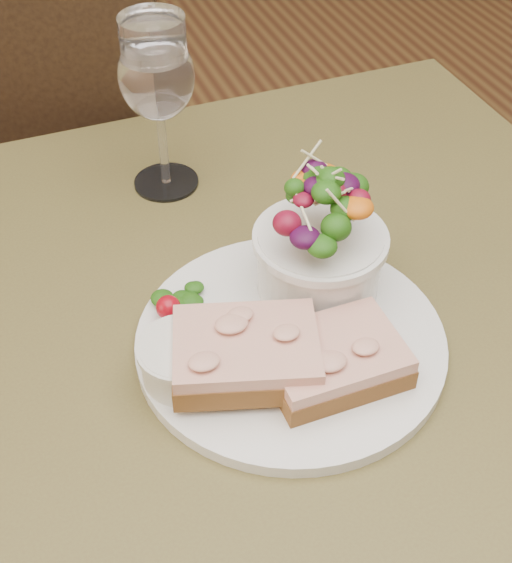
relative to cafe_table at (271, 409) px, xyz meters
name	(u,v)px	position (x,y,z in m)	size (l,w,h in m)	color
cafe_table	(271,409)	(0.00, 0.00, 0.00)	(0.80, 0.80, 0.75)	#4E4221
chair_far	(71,279)	(-0.12, 0.66, -0.36)	(0.53, 0.53, 0.90)	black
dinner_plate	(290,341)	(0.01, -0.01, 0.11)	(0.27, 0.27, 0.01)	silver
sandwich_front	(334,359)	(0.03, -0.06, 0.13)	(0.11, 0.08, 0.03)	#4B2F14
sandwich_back	(246,353)	(-0.04, -0.04, 0.14)	(0.14, 0.12, 0.03)	#4B2F14
ramekin	(182,359)	(-0.09, -0.02, 0.13)	(0.07, 0.07, 0.04)	silver
salad_bowl	(321,236)	(0.06, 0.03, 0.17)	(0.11, 0.11, 0.13)	silver
garnish	(177,302)	(-0.07, 0.05, 0.12)	(0.05, 0.04, 0.02)	#163E0B
wine_glass	(157,81)	(-0.02, 0.25, 0.22)	(0.08, 0.08, 0.18)	white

